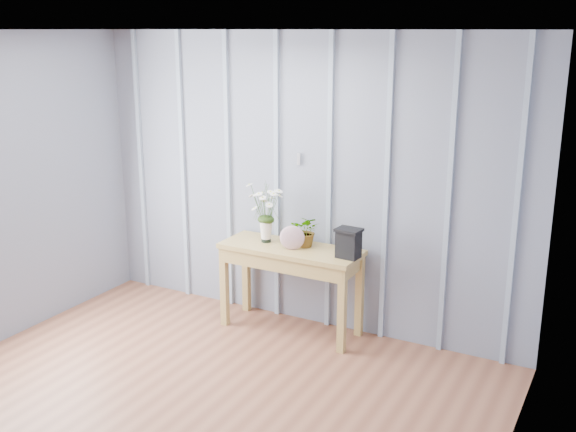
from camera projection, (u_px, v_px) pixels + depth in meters
The scene contains 6 objects.
room_shell at pixel (211, 111), 4.37m from camera, with size 4.00×4.50×2.50m.
sideboard at pixel (291, 260), 5.64m from camera, with size 1.20×0.45×0.75m.
daisy_vase at pixel (266, 205), 5.66m from camera, with size 0.36×0.28×0.52m.
spider_plant at pixel (307, 231), 5.59m from camera, with size 0.24×0.21×0.27m, color #1B340E.
felt_disc_vessel at pixel (292, 238), 5.51m from camera, with size 0.21×0.06×0.21m, color #954E75.
carved_box at pixel (349, 243), 5.32m from camera, with size 0.21×0.17×0.24m.
Camera 1 is at (2.52, -2.72, 2.51)m, focal length 42.00 mm.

